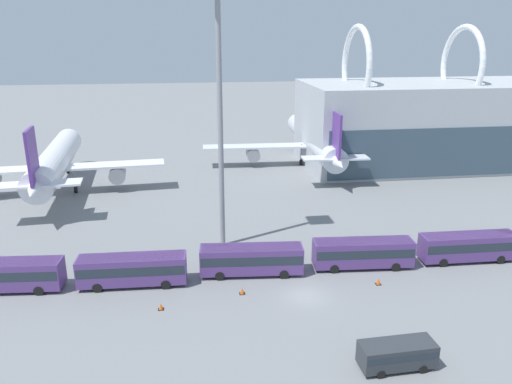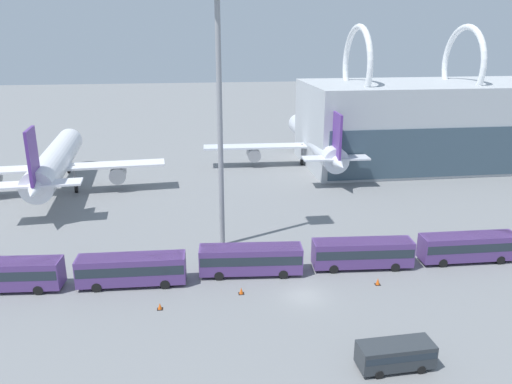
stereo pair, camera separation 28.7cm
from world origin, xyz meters
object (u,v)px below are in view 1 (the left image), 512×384
shuttle_bus_0 (7,274)px  shuttle_bus_3 (363,252)px  shuttle_bus_4 (468,245)px  service_van_foreground (397,353)px  traffic_cone_2 (161,306)px  airliner_at_gate_far (315,141)px  airliner_parked_remote (504,123)px  shuttle_bus_2 (251,258)px  floodlight_mast (219,74)px  traffic_cone_1 (242,291)px  airliner_at_gate_near (54,163)px  shuttle_bus_1 (132,268)px  traffic_cone_0 (378,281)px

shuttle_bus_0 → shuttle_bus_3: 37.47m
shuttle_bus_4 → service_van_foreground: 23.30m
service_van_foreground → traffic_cone_2: service_van_foreground is taller
airliner_at_gate_far → airliner_parked_remote: (47.42, 10.86, 0.50)m
shuttle_bus_2 → shuttle_bus_4: 24.98m
shuttle_bus_4 → shuttle_bus_3: bearing=-178.8°
airliner_at_gate_far → floodlight_mast: (-21.10, -37.13, 16.07)m
floodlight_mast → traffic_cone_1: floodlight_mast is taller
airliner_at_gate_near → floodlight_mast: 38.65m
shuttle_bus_4 → floodlight_mast: size_ratio=0.37×
airliner_at_gate_far → traffic_cone_2: size_ratio=69.27×
airliner_at_gate_far → shuttle_bus_0: (-43.59, -45.45, -2.68)m
shuttle_bus_3 → traffic_cone_2: bearing=-160.9°
shuttle_bus_2 → shuttle_bus_3: size_ratio=1.00×
shuttle_bus_3 → service_van_foreground: (-3.28, -17.17, -0.62)m
shuttle_bus_0 → shuttle_bus_1: (12.49, -0.62, 0.00)m
traffic_cone_1 → traffic_cone_2: 8.20m
shuttle_bus_0 → traffic_cone_1: 23.89m
airliner_at_gate_far → traffic_cone_2: bearing=153.5°
shuttle_bus_2 → shuttle_bus_4: bearing=4.6°
service_van_foreground → floodlight_mast: floodlight_mast is taller
floodlight_mast → shuttle_bus_2: bearing=-73.2°
shuttle_bus_3 → traffic_cone_1: size_ratio=16.59×
airliner_at_gate_far → shuttle_bus_0: 63.03m
shuttle_bus_4 → traffic_cone_1: (-26.46, -4.00, -1.57)m
shuttle_bus_4 → floodlight_mast: floodlight_mast is taller
shuttle_bus_0 → service_van_foreground: bearing=-22.1°
shuttle_bus_3 → shuttle_bus_1: bearing=-174.5°
airliner_at_gate_far → service_van_foreground: airliner_at_gate_far is taller
floodlight_mast → traffic_cone_2: (-6.98, -14.20, -20.34)m
shuttle_bus_3 → traffic_cone_0: (0.35, -4.07, -1.54)m
airliner_at_gate_far → shuttle_bus_2: 49.12m
floodlight_mast → traffic_cone_0: size_ratio=41.06×
shuttle_bus_4 → airliner_at_gate_near: bearing=149.2°
airliner_at_gate_far → traffic_cone_1: 53.55m
shuttle_bus_2 → floodlight_mast: size_ratio=0.37×
shuttle_bus_0 → floodlight_mast: bearing=24.9°
airliner_at_gate_near → shuttle_bus_1: 37.13m
service_van_foreground → shuttle_bus_1: bearing=-39.5°
shuttle_bus_2 → airliner_parked_remote: bearing=45.2°
service_van_foreground → traffic_cone_2: (-18.67, 11.27, -0.97)m
shuttle_bus_2 → traffic_cone_1: shuttle_bus_2 is taller
shuttle_bus_1 → shuttle_bus_2: 12.51m
shuttle_bus_0 → shuttle_bus_1: bearing=1.7°
shuttle_bus_1 → airliner_parked_remote: bearing=38.1°
traffic_cone_1 → floodlight_mast: bearing=94.7°
shuttle_bus_0 → service_van_foreground: shuttle_bus_0 is taller
traffic_cone_0 → traffic_cone_2: 22.38m
shuttle_bus_0 → shuttle_bus_2: 24.98m
traffic_cone_0 → shuttle_bus_3: bearing=94.9°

